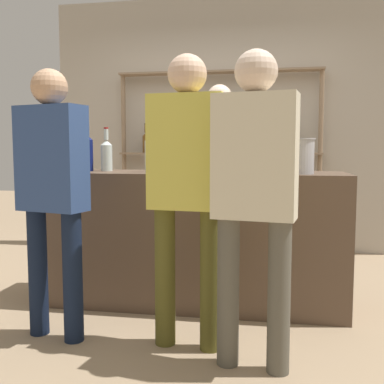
% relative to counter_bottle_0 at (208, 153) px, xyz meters
% --- Properties ---
extents(ground_plane, '(16.00, 16.00, 0.00)m').
position_rel_counter_bottle_0_xyz_m(ground_plane, '(-0.10, -0.09, -1.10)').
color(ground_plane, '#9E8466').
extents(bar_counter, '(2.18, 0.61, 0.97)m').
position_rel_counter_bottle_0_xyz_m(bar_counter, '(-0.10, -0.09, -0.62)').
color(bar_counter, brown).
rests_on(bar_counter, ground_plane).
extents(back_wall, '(3.78, 0.12, 2.80)m').
position_rel_counter_bottle_0_xyz_m(back_wall, '(-0.10, 1.81, 0.30)').
color(back_wall, '#B2A899').
rests_on(back_wall, ground_plane).
extents(back_shelf, '(2.21, 0.18, 1.97)m').
position_rel_counter_bottle_0_xyz_m(back_shelf, '(-0.10, 1.63, 0.19)').
color(back_shelf, '#897056').
rests_on(back_shelf, ground_plane).
extents(counter_bottle_0, '(0.09, 0.09, 0.35)m').
position_rel_counter_bottle_0_xyz_m(counter_bottle_0, '(0.00, 0.00, 0.00)').
color(counter_bottle_0, silver).
rests_on(counter_bottle_0, bar_counter).
extents(counter_bottle_1, '(0.08, 0.08, 0.37)m').
position_rel_counter_bottle_0_xyz_m(counter_bottle_1, '(0.47, -0.20, 0.01)').
color(counter_bottle_1, black).
rests_on(counter_bottle_1, bar_counter).
extents(counter_bottle_2, '(0.09, 0.09, 0.33)m').
position_rel_counter_bottle_0_xyz_m(counter_bottle_2, '(-0.76, -0.06, -0.01)').
color(counter_bottle_2, silver).
rests_on(counter_bottle_2, bar_counter).
extents(counter_bottle_3, '(0.09, 0.09, 0.36)m').
position_rel_counter_bottle_0_xyz_m(counter_bottle_3, '(-0.90, -0.09, 0.01)').
color(counter_bottle_3, '#0F1956').
rests_on(counter_bottle_3, bar_counter).
extents(counter_bottle_4, '(0.08, 0.08, 0.37)m').
position_rel_counter_bottle_0_xyz_m(counter_bottle_4, '(-0.40, -0.13, 0.01)').
color(counter_bottle_4, silver).
rests_on(counter_bottle_4, bar_counter).
extents(counter_bottle_5, '(0.07, 0.07, 0.34)m').
position_rel_counter_bottle_0_xyz_m(counter_bottle_5, '(-1.02, 0.05, -0.00)').
color(counter_bottle_5, silver).
rests_on(counter_bottle_5, bar_counter).
extents(wine_glass, '(0.08, 0.08, 0.16)m').
position_rel_counter_bottle_0_xyz_m(wine_glass, '(-0.21, -0.21, -0.01)').
color(wine_glass, silver).
rests_on(wine_glass, bar_counter).
extents(ice_bucket, '(0.22, 0.22, 0.24)m').
position_rel_counter_bottle_0_xyz_m(ice_bucket, '(0.64, -0.21, -0.01)').
color(ice_bucket, '#B2B2B7').
rests_on(ice_bucket, bar_counter).
extents(cork_jar, '(0.12, 0.12, 0.14)m').
position_rel_counter_bottle_0_xyz_m(cork_jar, '(0.37, -0.13, -0.07)').
color(cork_jar, silver).
rests_on(cork_jar, bar_counter).
extents(customer_left, '(0.44, 0.28, 1.59)m').
position_rel_counter_bottle_0_xyz_m(customer_left, '(-0.80, -0.84, -0.16)').
color(customer_left, '#121C33').
rests_on(customer_left, ground_plane).
extents(server_behind_counter, '(0.47, 0.28, 1.71)m').
position_rel_counter_bottle_0_xyz_m(server_behind_counter, '(-0.00, 0.79, -0.09)').
color(server_behind_counter, black).
rests_on(server_behind_counter, ground_plane).
extents(customer_center, '(0.44, 0.23, 1.65)m').
position_rel_counter_bottle_0_xyz_m(customer_center, '(0.00, -0.84, -0.13)').
color(customer_center, brown).
rests_on(customer_center, ground_plane).
extents(customer_right, '(0.44, 0.25, 1.62)m').
position_rel_counter_bottle_0_xyz_m(customer_right, '(0.38, -1.03, -0.15)').
color(customer_right, '#575347').
rests_on(customer_right, ground_plane).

